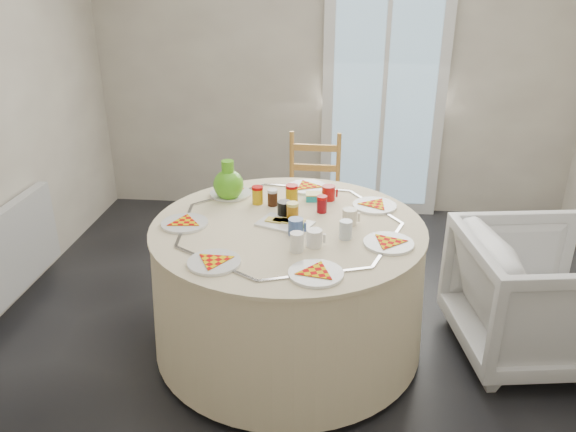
# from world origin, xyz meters

# --- Properties ---
(floor) EXTENTS (4.00, 4.00, 0.00)m
(floor) POSITION_xyz_m (0.00, 0.00, 0.00)
(floor) COLOR black
(floor) RESTS_ON ground
(wall_back) EXTENTS (4.00, 0.02, 2.60)m
(wall_back) POSITION_xyz_m (0.00, 2.00, 1.30)
(wall_back) COLOR #BCB5A3
(wall_back) RESTS_ON floor
(glass_door) EXTENTS (1.00, 0.08, 2.10)m
(glass_door) POSITION_xyz_m (0.40, 1.95, 1.05)
(glass_door) COLOR silver
(glass_door) RESTS_ON floor
(radiator) EXTENTS (0.07, 1.00, 0.55)m
(radiator) POSITION_xyz_m (-1.94, 0.20, 0.38)
(radiator) COLOR silver
(radiator) RESTS_ON floor
(table) EXTENTS (1.48, 1.48, 0.75)m
(table) POSITION_xyz_m (-0.19, -0.04, 0.38)
(table) COLOR beige
(table) RESTS_ON floor
(wooden_chair) EXTENTS (0.42, 0.40, 0.90)m
(wooden_chair) POSITION_xyz_m (-0.13, 1.09, 0.47)
(wooden_chair) COLOR gold
(wooden_chair) RESTS_ON floor
(armchair) EXTENTS (0.83, 0.87, 0.80)m
(armchair) POSITION_xyz_m (1.14, 0.01, 0.39)
(armchair) COLOR silver
(armchair) RESTS_ON floor
(place_settings) EXTENTS (1.36, 1.36, 0.02)m
(place_settings) POSITION_xyz_m (-0.19, -0.04, 0.77)
(place_settings) COLOR white
(place_settings) RESTS_ON table
(jar_cluster) EXTENTS (0.47, 0.33, 0.12)m
(jar_cluster) POSITION_xyz_m (-0.22, 0.19, 0.82)
(jar_cluster) COLOR #863E11
(jar_cluster) RESTS_ON table
(butter_tub) EXTENTS (0.12, 0.09, 0.04)m
(butter_tub) POSITION_xyz_m (-0.07, 0.31, 0.79)
(butter_tub) COLOR #1BA7B6
(butter_tub) RESTS_ON table
(green_pitcher) EXTENTS (0.22, 0.22, 0.23)m
(green_pitcher) POSITION_xyz_m (-0.57, 0.28, 0.87)
(green_pitcher) COLOR #52B51C
(green_pitcher) RESTS_ON table
(cheese_platter) EXTENTS (0.32, 0.27, 0.04)m
(cheese_platter) POSITION_xyz_m (-0.21, -0.04, 0.77)
(cheese_platter) COLOR white
(cheese_platter) RESTS_ON table
(mugs_glasses) EXTENTS (0.58, 0.58, 0.10)m
(mugs_glasses) POSITION_xyz_m (-0.04, -0.05, 0.81)
(mugs_glasses) COLOR #A49A98
(mugs_glasses) RESTS_ON table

